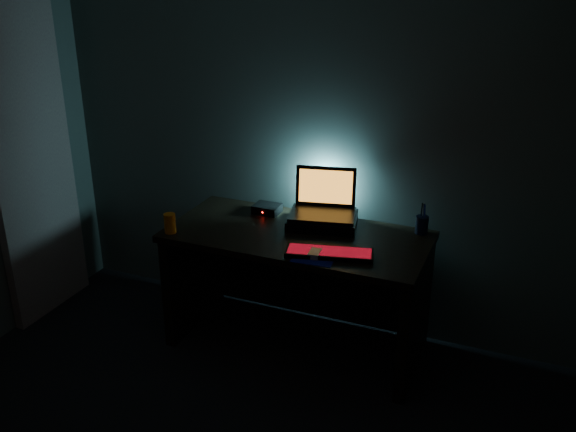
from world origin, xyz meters
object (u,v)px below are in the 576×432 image
object	(u,v)px
laptop	(324,203)
keyboard	(329,253)
mouse	(315,254)
juice_glass	(170,223)
pen_cup	(422,225)
router	(267,209)

from	to	relation	value
laptop	keyboard	bearing A→B (deg)	-79.12
mouse	juice_glass	bearing A→B (deg)	176.17
pen_cup	router	world-z (taller)	pen_cup
keyboard	laptop	bearing A→B (deg)	99.88
mouse	juice_glass	distance (m)	0.88
mouse	pen_cup	distance (m)	0.70
juice_glass	router	distance (m)	0.62
laptop	pen_cup	xyz separation A→B (m)	(0.57, 0.06, -0.07)
keyboard	mouse	world-z (taller)	mouse
router	keyboard	bearing A→B (deg)	-36.04
laptop	router	world-z (taller)	laptop
keyboard	router	world-z (taller)	router
mouse	pen_cup	xyz separation A→B (m)	(0.46, 0.52, 0.03)
mouse	laptop	bearing A→B (deg)	98.79
pen_cup	keyboard	bearing A→B (deg)	-129.45
juice_glass	router	xyz separation A→B (m)	(0.39, 0.49, -0.03)
mouse	router	world-z (taller)	router
keyboard	mouse	bearing A→B (deg)	-159.16
mouse	keyboard	bearing A→B (deg)	29.20
juice_glass	router	size ratio (longest dim) A/B	0.71
keyboard	router	size ratio (longest dim) A/B	3.02
keyboard	pen_cup	world-z (taller)	pen_cup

